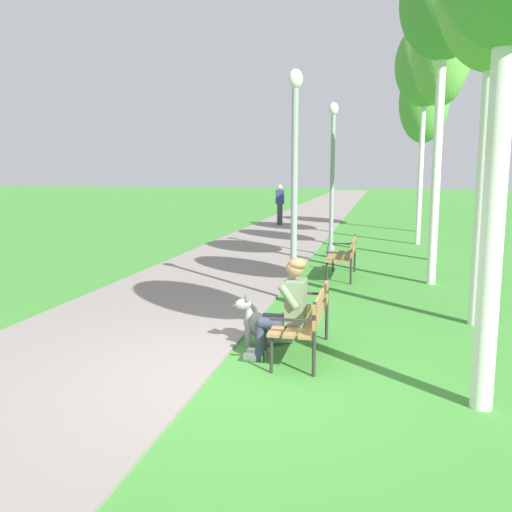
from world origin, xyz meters
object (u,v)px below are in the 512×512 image
birch_tree_fourth (442,46)px  pedestrian_distant (280,205)px  park_bench_mid (345,254)px  birch_tree_sixth (424,102)px  park_bench_near (306,315)px  person_seated_on_near_bench (287,305)px  birch_tree_fifth (425,66)px  dog_grey (261,326)px  lamp_post_near (294,185)px  lamp_post_mid (332,179)px  birch_tree_third (445,5)px

birch_tree_fourth → pedestrian_distant: bearing=125.3°
park_bench_mid → birch_tree_fourth: 5.79m
birch_tree_sixth → pedestrian_distant: size_ratio=3.71×
park_bench_near → person_seated_on_near_bench: (-0.21, -0.22, 0.17)m
park_bench_mid → person_seated_on_near_bench: (-0.30, -5.35, 0.17)m
birch_tree_fourth → pedestrian_distant: 10.17m
birch_tree_sixth → pedestrian_distant: 6.61m
person_seated_on_near_bench → birch_tree_sixth: 15.43m
birch_tree_fifth → birch_tree_fourth: bearing=-86.5°
dog_grey → person_seated_on_near_bench: bearing=-48.4°
birch_tree_fourth → lamp_post_near: bearing=-116.9°
lamp_post_near → person_seated_on_near_bench: bearing=-82.4°
lamp_post_mid → birch_tree_fifth: (2.34, 3.17, 3.22)m
lamp_post_near → birch_tree_sixth: bearing=77.1°
lamp_post_mid → pedestrian_distant: lamp_post_mid is taller
dog_grey → birch_tree_third: (2.47, 4.62, 5.03)m
birch_tree_fifth → park_bench_mid: bearing=-107.2°
park_bench_near → park_bench_mid: same height
park_bench_near → birch_tree_sixth: size_ratio=0.25×
lamp_post_mid → pedestrian_distant: size_ratio=2.38×
park_bench_near → lamp_post_mid: lamp_post_mid is taller
lamp_post_mid → birch_tree_third: (2.29, -2.93, 3.26)m
lamp_post_mid → birch_tree_sixth: 7.63m
park_bench_near → birch_tree_third: size_ratio=0.23×
park_bench_near → birch_tree_fifth: (1.90, 10.98, 4.74)m
park_bench_near → birch_tree_fourth: birch_tree_fourth is taller
person_seated_on_near_bench → birch_tree_fourth: bearing=74.3°
birch_tree_third → birch_tree_sixth: size_ratio=1.05×
birch_tree_fourth → person_seated_on_near_bench: bearing=-105.7°
lamp_post_near → birch_tree_fifth: birch_tree_fifth is taller
park_bench_near → lamp_post_mid: bearing=93.2°
person_seated_on_near_bench → birch_tree_fourth: (2.30, 8.17, 4.49)m
park_bench_near → birch_tree_sixth: bearing=81.7°
birch_tree_fourth → birch_tree_sixth: (0.03, 6.57, -0.55)m
birch_tree_sixth → lamp_post_mid: bearing=-110.9°
birch_tree_third → birch_tree_sixth: birch_tree_third is taller
dog_grey → lamp_post_mid: (0.19, 7.55, 1.77)m
lamp_post_mid → birch_tree_fifth: size_ratio=0.60×
lamp_post_near → park_bench_mid: bearing=74.5°
lamp_post_near → birch_tree_fourth: birch_tree_fourth is taller
park_bench_near → lamp_post_near: (-0.59, 2.66, 1.50)m
dog_grey → birch_tree_third: size_ratio=0.12×
park_bench_mid → park_bench_near: bearing=-91.1°
birch_tree_third → person_seated_on_near_bench: bearing=-111.9°
dog_grey → lamp_post_near: size_ratio=0.20×
park_bench_mid → birch_tree_fourth: birch_tree_fourth is taller
lamp_post_mid → birch_tree_fifth: bearing=53.6°
lamp_post_near → birch_tree_third: (2.44, 2.21, 3.28)m
dog_grey → birch_tree_third: 7.26m
park_bench_near → birch_tree_third: (1.84, 4.87, 4.78)m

